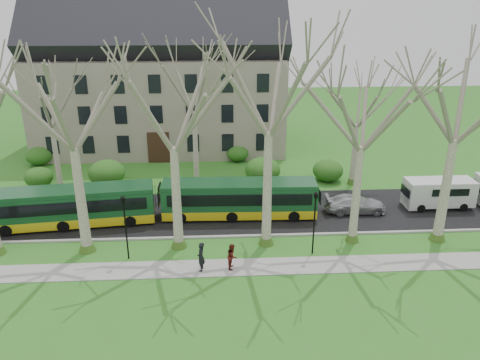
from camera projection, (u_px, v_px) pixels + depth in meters
name	position (u px, v px, depth m)	size (l,w,h in m)	color
ground	(221.00, 248.00, 31.48)	(120.00, 120.00, 0.00)	#317521
sidewalk	(222.00, 268.00, 29.15)	(70.00, 2.00, 0.06)	gray
road	(220.00, 213.00, 36.59)	(80.00, 8.00, 0.06)	black
curb	(221.00, 237.00, 32.85)	(80.00, 0.25, 0.14)	#A5A39E
building	(161.00, 74.00, 50.57)	(26.50, 12.20, 16.00)	gray
tree_row_verge	(219.00, 148.00, 29.22)	(49.00, 7.00, 14.00)	gray
tree_row_far	(202.00, 121.00, 39.47)	(33.00, 7.00, 12.00)	gray
lamp_row	(221.00, 220.00, 29.62)	(36.22, 0.22, 4.30)	black
hedges	(169.00, 166.00, 43.90)	(30.60, 8.60, 2.00)	#205B1A
bus_lead	(72.00, 206.00, 34.17)	(11.71, 2.44, 2.93)	#134522
bus_follow	(239.00, 199.00, 35.52)	(11.58, 2.41, 2.90)	#134522
sedan	(355.00, 204.00, 36.48)	(1.91, 4.71, 1.37)	#ADAEB2
van_a	(439.00, 194.00, 37.13)	(5.33, 1.94, 2.33)	silver
pedestrian_a	(201.00, 257.00, 28.51)	(0.69, 0.45, 1.88)	black
pedestrian_b	(232.00, 256.00, 28.81)	(0.80, 0.62, 1.64)	#551613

